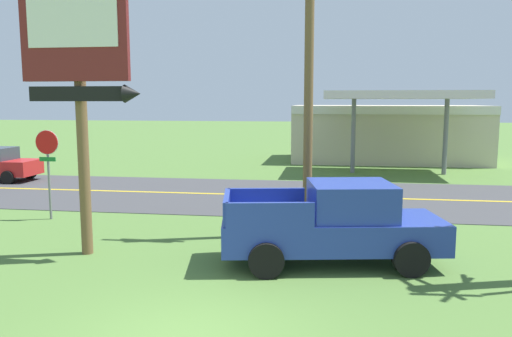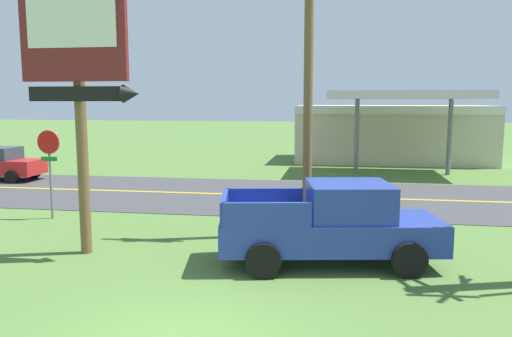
{
  "view_description": "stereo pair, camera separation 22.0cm",
  "coord_description": "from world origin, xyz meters",
  "px_view_note": "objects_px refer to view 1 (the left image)",
  "views": [
    {
      "loc": [
        2.25,
        -7.4,
        3.88
      ],
      "look_at": [
        0.0,
        8.0,
        1.8
      ],
      "focal_mm": 35.5,
      "sensor_mm": 36.0,
      "label": 1
    },
    {
      "loc": [
        2.47,
        -7.37,
        3.88
      ],
      "look_at": [
        0.0,
        8.0,
        1.8
      ],
      "focal_mm": 35.5,
      "sensor_mm": 36.0,
      "label": 2
    }
  ],
  "objects_px": {
    "stop_sign": "(48,158)",
    "gas_station": "(387,131)",
    "pickup_blue_parked_on_lawn": "(334,224)",
    "utility_pole": "(309,51)",
    "motel_sign": "(79,63)"
  },
  "relations": [
    {
      "from": "stop_sign",
      "to": "utility_pole",
      "type": "xyz_separation_m",
      "value": [
        8.48,
        -0.69,
        3.25
      ]
    },
    {
      "from": "gas_station",
      "to": "utility_pole",
      "type": "bearing_deg",
      "value": -102.7
    },
    {
      "from": "gas_station",
      "to": "pickup_blue_parked_on_lawn",
      "type": "xyz_separation_m",
      "value": [
        -3.51,
        -21.54,
        -0.98
      ]
    },
    {
      "from": "utility_pole",
      "to": "pickup_blue_parked_on_lawn",
      "type": "distance_m",
      "value": 5.08
    },
    {
      "from": "utility_pole",
      "to": "gas_station",
      "type": "relative_size",
      "value": 0.83
    },
    {
      "from": "gas_station",
      "to": "pickup_blue_parked_on_lawn",
      "type": "height_order",
      "value": "gas_station"
    },
    {
      "from": "gas_station",
      "to": "motel_sign",
      "type": "bearing_deg",
      "value": -113.99
    },
    {
      "from": "stop_sign",
      "to": "pickup_blue_parked_on_lawn",
      "type": "bearing_deg",
      "value": -19.51
    },
    {
      "from": "stop_sign",
      "to": "pickup_blue_parked_on_lawn",
      "type": "xyz_separation_m",
      "value": [
        9.24,
        -3.27,
        -1.06
      ]
    },
    {
      "from": "stop_sign",
      "to": "pickup_blue_parked_on_lawn",
      "type": "distance_m",
      "value": 9.86
    },
    {
      "from": "stop_sign",
      "to": "gas_station",
      "type": "xyz_separation_m",
      "value": [
        12.75,
        18.27,
        -0.08
      ]
    },
    {
      "from": "motel_sign",
      "to": "stop_sign",
      "type": "distance_m",
      "value": 5.42
    },
    {
      "from": "stop_sign",
      "to": "gas_station",
      "type": "height_order",
      "value": "gas_station"
    },
    {
      "from": "utility_pole",
      "to": "motel_sign",
      "type": "bearing_deg",
      "value": -152.45
    },
    {
      "from": "motel_sign",
      "to": "stop_sign",
      "type": "xyz_separation_m",
      "value": [
        -3.05,
        3.52,
        -2.76
      ]
    }
  ]
}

